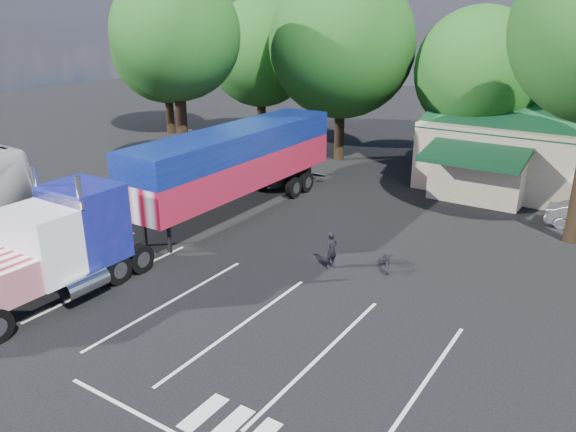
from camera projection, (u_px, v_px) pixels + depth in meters
The scene contains 9 objects.
ground at pixel (265, 248), 25.50m from camera, with size 120.00×120.00×0.00m, color black.
tree_row_a at pixel (165, 49), 47.36m from camera, with size 9.00×9.00×11.68m.
tree_row_b at pixel (261, 52), 43.75m from camera, with size 8.40×8.40×11.35m.
tree_row_c at pixel (342, 44), 38.05m from camera, with size 10.00×10.00×13.05m.
tree_row_d at pixel (479, 72), 34.93m from camera, with size 8.00×8.00×10.60m.
tree_near_left at pixel (176, 36), 32.61m from camera, with size 7.60×7.60×12.65m.
semi_truck at pixel (199, 177), 26.81m from camera, with size 3.71×22.60×4.73m.
woman at pixel (332, 250), 23.28m from camera, with size 0.58×0.38×1.59m, color black.
bicycle at pixel (387, 259), 23.31m from camera, with size 0.56×1.60×0.84m, color black.
Camera 1 is at (13.75, -19.04, 10.10)m, focal length 35.00 mm.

